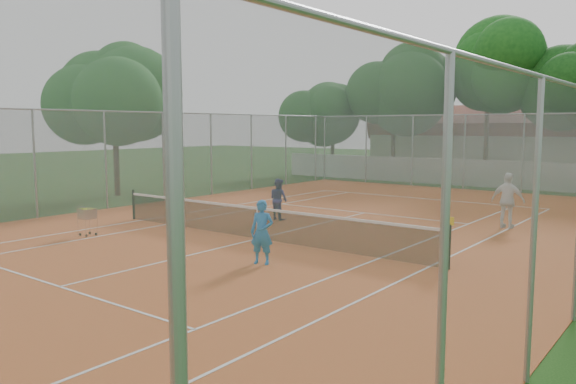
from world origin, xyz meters
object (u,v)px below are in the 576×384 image
Objects in this scene: player_near at (262,232)px; player_far_left at (279,199)px; tennis_net at (258,223)px; ball_hopper at (87,221)px; player_far_right at (508,201)px; clubhouse at (497,143)px.

player_far_left is at bearing 104.68° from player_near.
ball_hopper is (-4.47, -2.83, -0.02)m from tennis_net.
player_far_left is 7.81m from player_far_right.
clubhouse is 25.91m from player_far_left.
player_near is (4.09, -31.27, -1.39)m from clubhouse.
tennis_net is at bearing 112.40° from player_near.
player_far_left reaches higher than ball_hopper.
clubhouse is at bearing 93.95° from tennis_net.
clubhouse is 10.97× the size of player_far_left.
ball_hopper is at bearing -147.63° from tennis_net.
player_near is 0.86× the size of player_far_right.
tennis_net is at bearing 131.03° from player_far_left.
tennis_net is 29.12m from clubhouse.
clubhouse reaches higher than player_far_right.
player_far_right is at bearing 48.90° from player_near.
clubhouse is at bearing 98.20° from ball_hopper.
player_far_right is 13.54m from ball_hopper.
tennis_net is 0.72× the size of clubhouse.
clubhouse reaches higher than tennis_net.
player_near is 6.59m from ball_hopper.
clubhouse is 17.63× the size of ball_hopper.
player_near is at bearing 17.56° from ball_hopper.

